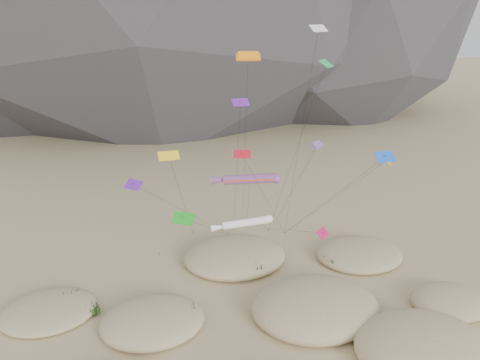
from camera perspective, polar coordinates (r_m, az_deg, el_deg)
name	(u,v)px	position (r m, az deg, el deg)	size (l,w,h in m)	color
ground	(288,341)	(50.59, 5.93, -18.89)	(500.00, 500.00, 0.00)	#CCB789
dunes	(279,318)	(52.29, 4.82, -16.41)	(53.31, 37.33, 3.86)	#CCB789
dune_grass	(266,314)	(52.48, 3.20, -16.02)	(42.17, 30.27, 1.45)	black
kite_stakes	(241,235)	(70.14, 0.18, -6.72)	(21.70, 5.13, 0.30)	#3F2D1E
rainbow_tube_kite	(247,179)	(54.73, 0.89, 0.10)	(7.75, 11.34, 13.98)	#EF4A19
white_tube_kite	(243,223)	(49.63, 0.43, -5.28)	(6.82, 19.38, 11.16)	white
orange_parafoil	(248,59)	(52.98, 1.00, 14.52)	(4.96, 14.84, 27.46)	orange
multi_parafoil	(317,146)	(57.11, 9.35, 4.06)	(2.48, 12.72, 16.88)	#FF1A3D
delta_kites	(274,148)	(52.24, 4.19, 3.92)	(32.35, 22.10, 30.06)	#671DAD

